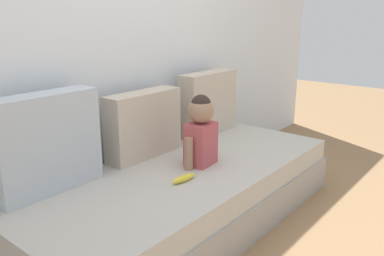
% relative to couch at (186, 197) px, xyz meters
% --- Properties ---
extents(ground_plane, '(12.00, 12.00, 0.00)m').
position_rel_couch_xyz_m(ground_plane, '(0.00, 0.00, -0.19)').
color(ground_plane, '#93704C').
extents(back_wall, '(5.50, 0.10, 2.60)m').
position_rel_couch_xyz_m(back_wall, '(0.00, 0.60, 1.10)').
color(back_wall, silver).
rests_on(back_wall, ground).
extents(couch, '(2.30, 0.94, 0.39)m').
position_rel_couch_xyz_m(couch, '(0.00, 0.00, 0.00)').
color(couch, '#9C978F').
rests_on(couch, ground).
extents(throw_pillow_left, '(0.59, 0.16, 0.54)m').
position_rel_couch_xyz_m(throw_pillow_left, '(-0.71, 0.37, 0.47)').
color(throw_pillow_left, '#B2BCC6').
rests_on(throw_pillow_left, couch).
extents(throw_pillow_center, '(0.57, 0.16, 0.44)m').
position_rel_couch_xyz_m(throw_pillow_center, '(0.00, 0.37, 0.42)').
color(throw_pillow_center, '#C1B29E').
rests_on(throw_pillow_center, couch).
extents(throw_pillow_right, '(0.56, 0.16, 0.49)m').
position_rel_couch_xyz_m(throw_pillow_right, '(0.71, 0.37, 0.44)').
color(throw_pillow_right, '#C1B29E').
rests_on(throw_pillow_right, couch).
extents(toddler, '(0.30, 0.17, 0.46)m').
position_rel_couch_xyz_m(toddler, '(0.12, -0.02, 0.43)').
color(toddler, '#B24C51').
rests_on(toddler, couch).
extents(banana, '(0.17, 0.06, 0.04)m').
position_rel_couch_xyz_m(banana, '(-0.17, -0.12, 0.22)').
color(banana, yellow).
rests_on(banana, couch).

